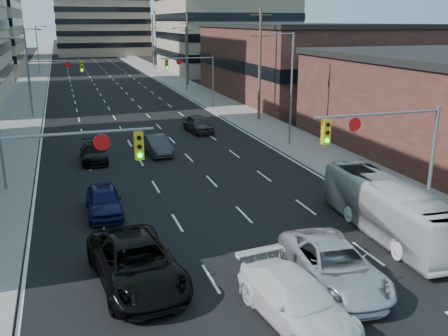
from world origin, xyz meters
TOP-DOWN VIEW (x-y plane):
  - road_surface at (0.00, 130.00)m, footprint 18.00×300.00m
  - sidewalk_left at (-11.50, 130.00)m, footprint 5.00×300.00m
  - sidewalk_right at (11.50, 130.00)m, footprint 5.00×300.00m
  - storefront_right_mid at (24.00, 50.00)m, footprint 20.00×30.00m
  - office_right_far at (25.00, 88.00)m, footprint 22.00×28.00m
  - bg_block_right at (32.00, 130.00)m, footprint 22.00×22.00m
  - signal_near_left at (-7.45, 8.00)m, footprint 6.59×0.33m
  - signal_near_right at (7.45, 8.00)m, footprint 6.59×0.33m
  - signal_far_left at (-7.68, 45.00)m, footprint 6.09×0.33m
  - signal_far_right at (7.68, 45.00)m, footprint 6.09×0.33m
  - utility_pole_block at (12.20, 36.00)m, footprint 2.20×0.28m
  - utility_pole_midblock at (12.20, 66.00)m, footprint 2.20×0.28m
  - utility_pole_distant at (12.20, 96.00)m, footprint 2.20×0.28m
  - streetlight_left_mid at (-10.34, 55.00)m, footprint 2.03×0.22m
  - streetlight_left_far at (-10.34, 90.00)m, footprint 2.03×0.22m
  - streetlight_right_near at (10.34, 25.00)m, footprint 2.03×0.22m
  - streetlight_right_far at (10.34, 60.00)m, footprint 2.03×0.22m
  - black_pickup at (-4.63, 6.52)m, footprint 3.60×6.60m
  - white_van at (0.13, 2.34)m, footprint 2.93×5.78m
  - silver_suv at (2.58, 4.16)m, footprint 3.29×6.19m
  - transit_bus at (7.44, 7.56)m, footprint 2.86×9.65m
  - sedan_blue at (-5.20, 14.40)m, footprint 1.83×4.42m
  - sedan_grey_center at (-0.25, 25.81)m, footprint 1.93×4.48m
  - sedan_black_far at (-4.99, 25.19)m, footprint 1.91×4.56m
  - sedan_grey_right at (4.82, 32.50)m, footprint 2.28×4.68m

SIDE VIEW (x-z plane):
  - road_surface at x=0.00m, z-range 0.00..0.02m
  - sidewalk_left at x=-11.50m, z-range 0.00..0.15m
  - sidewalk_right at x=11.50m, z-range 0.00..0.15m
  - sedan_black_far at x=-4.99m, z-range 0.00..1.32m
  - sedan_grey_center at x=-0.25m, z-range 0.00..1.44m
  - sedan_blue at x=-5.20m, z-range 0.00..1.50m
  - sedan_grey_right at x=4.82m, z-range 0.00..1.54m
  - white_van at x=0.13m, z-range 0.00..1.61m
  - silver_suv at x=2.58m, z-range 0.00..1.66m
  - black_pickup at x=-4.63m, z-range 0.00..1.76m
  - transit_bus at x=7.44m, z-range 0.00..2.65m
  - signal_far_left at x=-7.68m, z-range 1.30..7.30m
  - signal_far_right at x=7.68m, z-range 1.30..7.30m
  - signal_near_left at x=-7.45m, z-range 1.33..7.33m
  - signal_near_right at x=7.45m, z-range 1.33..7.33m
  - storefront_right_mid at x=24.00m, z-range 0.00..9.00m
  - streetlight_left_mid at x=-10.34m, z-range 0.55..9.55m
  - streetlight_left_far at x=-10.34m, z-range 0.55..9.55m
  - streetlight_right_near at x=10.34m, z-range 0.55..9.55m
  - streetlight_right_far at x=10.34m, z-range 0.55..9.55m
  - utility_pole_block at x=12.20m, z-range 0.28..11.28m
  - utility_pole_midblock at x=12.20m, z-range 0.28..11.28m
  - utility_pole_distant at x=12.20m, z-range 0.28..11.28m
  - bg_block_right at x=32.00m, z-range 0.00..12.00m
  - office_right_far at x=25.00m, z-range 0.00..14.00m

